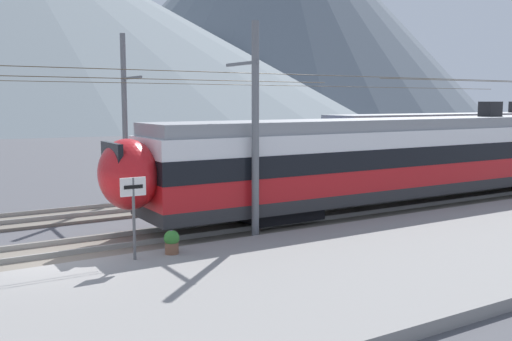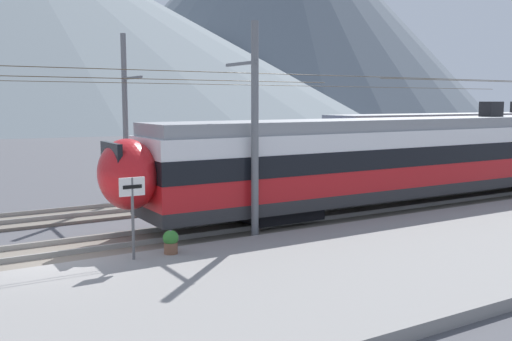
{
  "view_description": "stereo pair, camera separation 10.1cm",
  "coord_description": "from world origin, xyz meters",
  "px_view_note": "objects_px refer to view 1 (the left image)",
  "views": [
    {
      "loc": [
        -3.14,
        -16.06,
        4.55
      ],
      "look_at": [
        8.22,
        2.49,
        1.91
      ],
      "focal_mm": 39.97,
      "sensor_mm": 36.0,
      "label": 1
    },
    {
      "loc": [
        -3.06,
        -16.11,
        4.55
      ],
      "look_at": [
        8.22,
        2.49,
        1.91
      ],
      "focal_mm": 39.97,
      "sensor_mm": 36.0,
      "label": 2
    }
  ],
  "objects_px": {
    "train_far_track": "(475,140)",
    "platform_sign": "(133,200)",
    "catenary_mast_mid": "(253,127)",
    "potted_plant_platform_edge": "(172,241)",
    "train_near_platform": "(421,155)",
    "catenary_mast_far_side": "(126,116)"
  },
  "relations": [
    {
      "from": "train_far_track",
      "to": "platform_sign",
      "type": "height_order",
      "value": "train_far_track"
    },
    {
      "from": "platform_sign",
      "to": "catenary_mast_mid",
      "type": "bearing_deg",
      "value": 15.0
    },
    {
      "from": "platform_sign",
      "to": "potted_plant_platform_edge",
      "type": "relative_size",
      "value": 3.33
    },
    {
      "from": "catenary_mast_mid",
      "to": "train_far_track",
      "type": "bearing_deg",
      "value": 19.23
    },
    {
      "from": "catenary_mast_mid",
      "to": "potted_plant_platform_edge",
      "type": "xyz_separation_m",
      "value": [
        -3.38,
        -1.17,
        -3.07
      ]
    },
    {
      "from": "train_near_platform",
      "to": "potted_plant_platform_edge",
      "type": "bearing_deg",
      "value": -167.99
    },
    {
      "from": "platform_sign",
      "to": "train_near_platform",
      "type": "bearing_deg",
      "value": 11.19
    },
    {
      "from": "catenary_mast_far_side",
      "to": "potted_plant_platform_edge",
      "type": "bearing_deg",
      "value": -102.21
    },
    {
      "from": "train_far_track",
      "to": "catenary_mast_mid",
      "type": "relative_size",
      "value": 0.55
    },
    {
      "from": "catenary_mast_far_side",
      "to": "potted_plant_platform_edge",
      "type": "distance_m",
      "value": 10.84
    },
    {
      "from": "catenary_mast_far_side",
      "to": "platform_sign",
      "type": "bearing_deg",
      "value": -107.92
    },
    {
      "from": "train_near_platform",
      "to": "catenary_mast_mid",
      "type": "distance_m",
      "value": 9.74
    },
    {
      "from": "train_far_track",
      "to": "catenary_mast_far_side",
      "type": "distance_m",
      "value": 21.54
    },
    {
      "from": "catenary_mast_mid",
      "to": "catenary_mast_far_side",
      "type": "relative_size",
      "value": 1.0
    },
    {
      "from": "catenary_mast_far_side",
      "to": "catenary_mast_mid",
      "type": "bearing_deg",
      "value": -82.37
    },
    {
      "from": "train_near_platform",
      "to": "train_far_track",
      "type": "xyz_separation_m",
      "value": [
        10.7,
        5.48,
        -0.0
      ]
    },
    {
      "from": "catenary_mast_far_side",
      "to": "platform_sign",
      "type": "xyz_separation_m",
      "value": [
        -3.27,
        -10.13,
        -1.98
      ]
    },
    {
      "from": "train_far_track",
      "to": "catenary_mast_mid",
      "type": "height_order",
      "value": "catenary_mast_mid"
    },
    {
      "from": "catenary_mast_mid",
      "to": "potted_plant_platform_edge",
      "type": "relative_size",
      "value": 67.55
    },
    {
      "from": "catenary_mast_far_side",
      "to": "potted_plant_platform_edge",
      "type": "height_order",
      "value": "catenary_mast_far_side"
    },
    {
      "from": "train_near_platform",
      "to": "catenary_mast_far_side",
      "type": "relative_size",
      "value": 0.61
    },
    {
      "from": "potted_plant_platform_edge",
      "to": "train_near_platform",
      "type": "bearing_deg",
      "value": 12.01
    }
  ]
}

